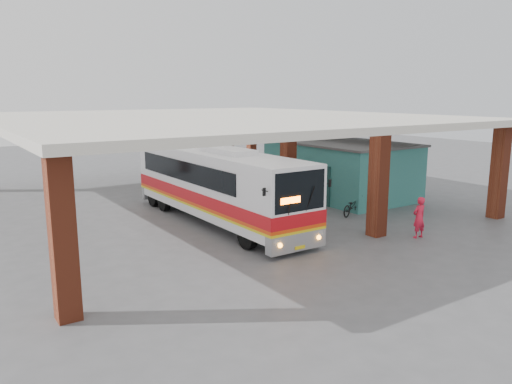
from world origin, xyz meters
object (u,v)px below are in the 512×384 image
at_px(pedestrian, 419,217).
at_px(motorcycle, 352,206).
at_px(coach_bus, 217,185).
at_px(red_chair, 267,184).

bearing_deg(pedestrian, motorcycle, -93.96).
bearing_deg(motorcycle, pedestrian, 153.85).
bearing_deg(coach_bus, motorcycle, -22.23).
xyz_separation_m(coach_bus, motorcycle, (6.06, -2.43, -1.27)).
bearing_deg(pedestrian, red_chair, -91.44).
bearing_deg(red_chair, coach_bus, -128.57).
height_order(pedestrian, red_chair, pedestrian).
relative_size(coach_bus, motorcycle, 6.78).
relative_size(coach_bus, pedestrian, 7.09).
bearing_deg(coach_bus, pedestrian, -50.80).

